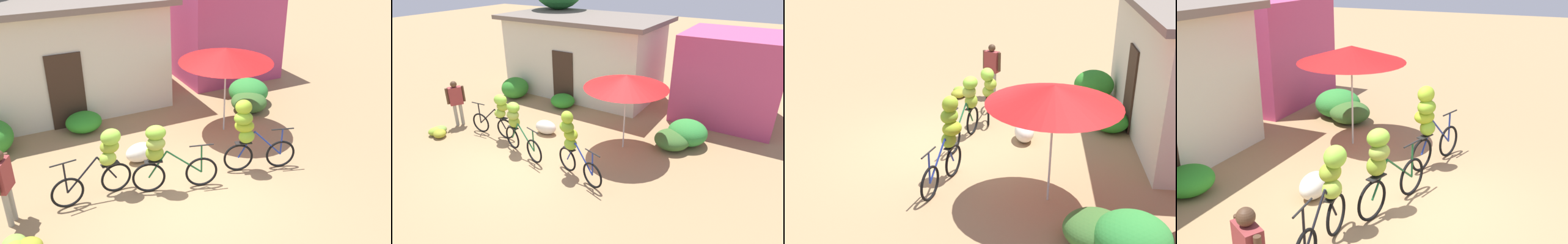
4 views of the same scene
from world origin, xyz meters
The scene contains 12 objects.
ground_plane centered at (0.00, 0.00, 0.00)m, with size 60.00×60.00×0.00m, color #9D7C54.
hedge_bush_front_left centered at (-3.47, 3.53, 0.41)m, with size 1.03×1.10×0.83m, color #2F8428.
hedge_bush_front_right centered at (-1.25, 3.71, 0.25)m, with size 0.92×0.85×0.51m, color #2C8C25.
hedge_bush_mid centered at (3.26, 2.85, 0.27)m, with size 1.01×1.02×0.54m, color #3A6A2C.
hedge_bush_by_door centered at (3.55, 3.34, 0.37)m, with size 1.15×1.19×0.73m, color #308B38.
market_umbrella centered at (2.03, 2.14, 2.03)m, with size 2.33×2.33×2.21m.
bicycle_leftmost centered at (-1.50, 0.73, 0.86)m, with size 1.64×0.42×1.45m.
bicycle_near_pile centered at (-0.42, 0.36, 0.87)m, with size 1.71×0.58×1.48m.
bicycle_center_loaded centered at (1.51, 0.24, 0.98)m, with size 1.56×0.67×1.71m.
banana_pile_on_ground centered at (-3.28, -0.22, 0.12)m, with size 0.78×0.69×0.25m.
produce_sack centered at (-0.45, 1.65, 0.22)m, with size 0.70×0.44×0.44m, color silver.
person_vendor centered at (-3.31, 0.66, 0.93)m, with size 0.36×0.52×1.53m.
Camera 3 is at (9.65, 1.72, 4.77)m, focal length 44.23 mm.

